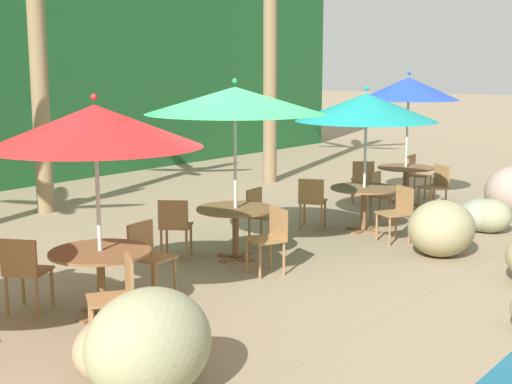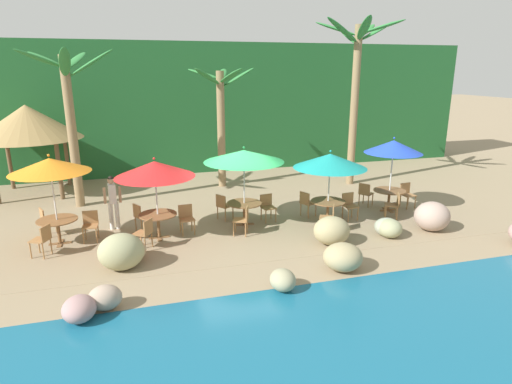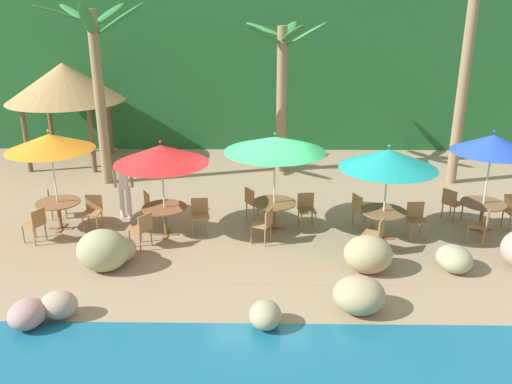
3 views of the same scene
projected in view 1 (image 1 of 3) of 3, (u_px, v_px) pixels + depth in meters
ground_plane at (232, 267)px, 9.70m from camera, size 120.00×120.00×0.00m
terrace_deck at (232, 266)px, 9.70m from camera, size 18.00×5.20×0.01m
rock_seawall at (460, 246)px, 9.33m from camera, size 15.47×3.36×0.93m
umbrella_red at (95, 126)px, 7.43m from camera, size 2.27×2.27×2.42m
dining_table_red at (101, 262)px, 7.69m from camera, size 1.10×1.10×0.74m
chair_red_seaward at (148, 253)px, 8.45m from camera, size 0.46×0.46×0.87m
chair_red_inland at (24, 269)px, 7.77m from camera, size 0.58×0.57×0.87m
chair_red_left at (119, 294)px, 6.93m from camera, size 0.59×0.59×0.87m
umbrella_green at (235, 100)px, 9.70m from camera, size 2.49×2.49×2.54m
dining_table_green at (235, 217)px, 9.99m from camera, size 1.10×1.10×0.74m
chair_green_seaward at (260, 212)px, 10.77m from camera, size 0.48×0.48×0.87m
chair_green_inland at (175, 224)px, 9.99m from camera, size 0.59×0.59×0.87m
chair_green_left at (271, 235)px, 9.31m from camera, size 0.56×0.55×0.87m
umbrella_teal at (366, 107)px, 11.43m from camera, size 2.30×2.30×2.39m
dining_table_teal at (364, 195)px, 11.68m from camera, size 1.10×1.10×0.74m
chair_teal_seaward at (380, 193)px, 12.44m from camera, size 0.45×0.46×0.87m
chair_teal_inland at (312, 199)px, 11.82m from camera, size 0.56×0.56×0.87m
chair_teal_left at (398, 210)px, 10.96m from camera, size 0.57×0.57×0.87m
umbrella_blue at (409, 89)px, 13.74m from camera, size 1.95×1.95×2.60m
dining_table_blue at (406, 173)px, 14.03m from camera, size 1.10×1.10×0.74m
chair_blue_seaward at (416, 173)px, 14.80m from camera, size 0.46×0.47×0.87m
chair_blue_inland at (363, 179)px, 14.01m from camera, size 0.59×0.59×0.87m
chair_blue_left at (436, 184)px, 13.32m from camera, size 0.57×0.57×0.87m
palm_tree_second at (37, 36)px, 12.78m from camera, size 2.69×2.83×4.89m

